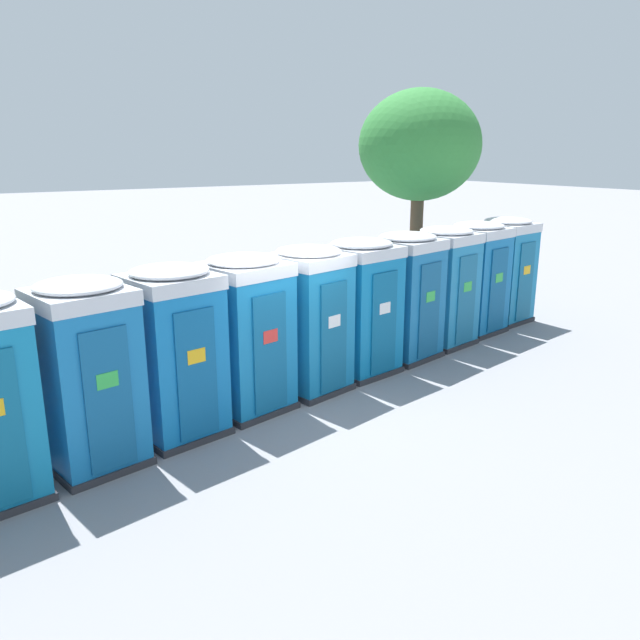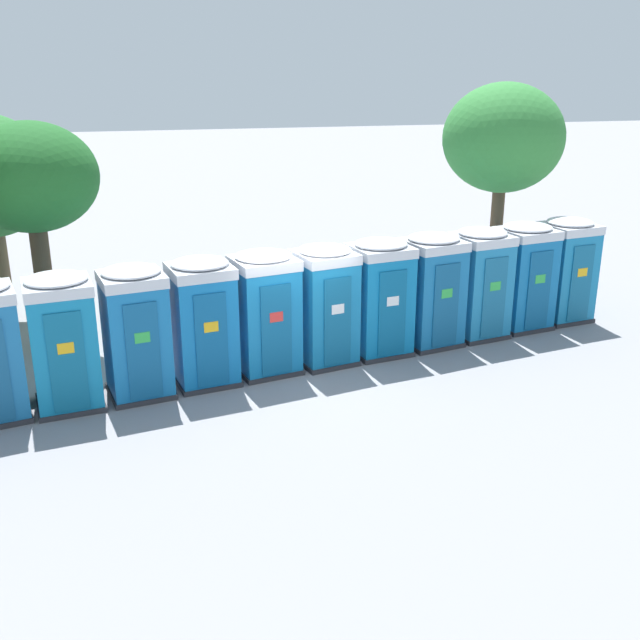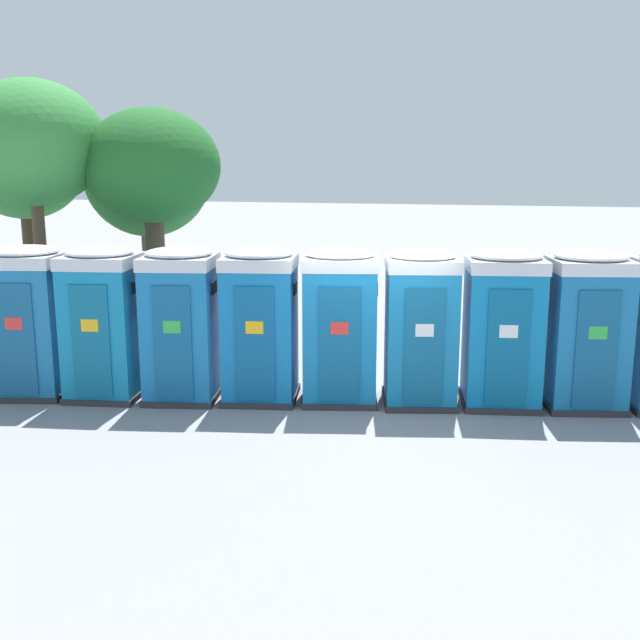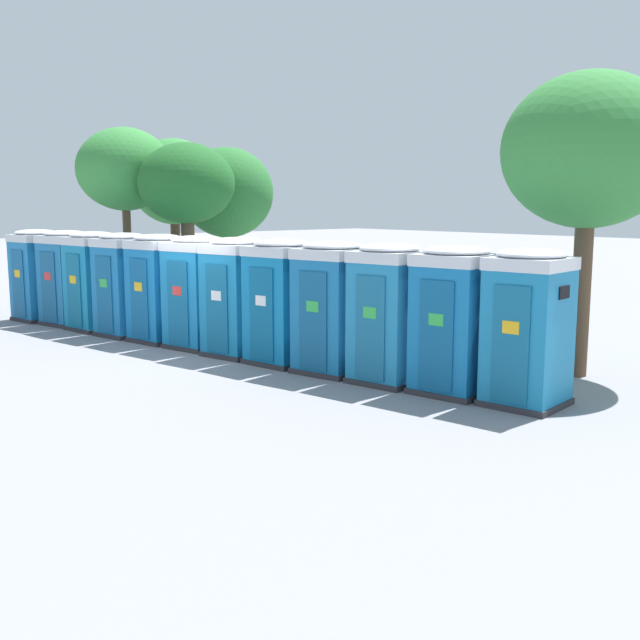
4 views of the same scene
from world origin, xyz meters
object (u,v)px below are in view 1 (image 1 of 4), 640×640
(portapotty_7, at_px, (361,306))
(street_tree_2, at_px, (420,147))
(portapotty_4, at_px, (174,351))
(portapotty_8, at_px, (406,295))
(portapotty_9, at_px, (444,285))
(portapotty_6, at_px, (309,319))
(portapotty_3, at_px, (87,373))
(portapotty_5, at_px, (246,333))
(portapotty_11, at_px, (505,269))
(portapotty_10, at_px, (476,277))

(portapotty_7, distance_m, street_tree_2, 6.46)
(portapotty_4, relative_size, street_tree_2, 0.45)
(portapotty_8, bearing_deg, portapotty_9, 11.34)
(portapotty_6, height_order, portapotty_7, same)
(portapotty_3, height_order, portapotty_9, same)
(portapotty_4, height_order, portapotty_8, same)
(portapotty_5, xyz_separation_m, portapotty_11, (7.71, 1.48, 0.00))
(portapotty_4, bearing_deg, portapotty_7, 10.22)
(street_tree_2, bearing_deg, portapotty_7, -141.30)
(portapotty_8, bearing_deg, portapotty_5, -170.33)
(portapotty_3, distance_m, portapotty_6, 3.92)
(portapotty_3, height_order, portapotty_10, same)
(portapotty_8, bearing_deg, portapotty_10, 12.03)
(portapotty_7, xyz_separation_m, portapotty_10, (3.85, 0.78, 0.00))
(portapotty_6, xyz_separation_m, portapotty_8, (2.57, 0.47, -0.00))
(portapotty_10, bearing_deg, portapotty_8, -167.97)
(portapotty_7, distance_m, portapotty_8, 1.31)
(portapotty_8, bearing_deg, portapotty_7, -169.78)
(portapotty_7, bearing_deg, portapotty_11, 11.65)
(portapotty_9, bearing_deg, street_tree_2, 58.12)
(portapotty_3, xyz_separation_m, street_tree_2, (9.66, 4.59, 2.88))
(portapotty_3, distance_m, portapotty_7, 5.23)
(portapotty_7, xyz_separation_m, portapotty_11, (5.13, 1.06, 0.00))
(portapotty_9, relative_size, street_tree_2, 0.45)
(portapotty_7, height_order, portapotty_10, same)
(portapotty_3, height_order, portapotty_11, same)
(portapotty_7, height_order, portapotty_9, same)
(portapotty_7, height_order, portapotty_8, same)
(portapotty_4, height_order, portapotty_11, same)
(portapotty_3, height_order, portapotty_4, same)
(portapotty_9, bearing_deg, portapotty_6, -169.26)
(portapotty_4, bearing_deg, portapotty_10, 10.82)
(portapotty_4, xyz_separation_m, portapotty_7, (3.86, 0.70, -0.00))
(portapotty_6, xyz_separation_m, street_tree_2, (5.80, 3.86, 2.88))
(portapotty_5, height_order, portapotty_6, same)
(portapotty_3, bearing_deg, street_tree_2, 25.44)
(portapotty_7, relative_size, portapotty_11, 1.00)
(portapotty_3, relative_size, portapotty_11, 1.00)
(portapotty_3, distance_m, portapotty_11, 10.47)
(portapotty_11, distance_m, street_tree_2, 3.90)
(portapotty_3, xyz_separation_m, portapotty_8, (6.43, 1.21, -0.00))
(portapotty_9, distance_m, street_tree_2, 4.68)
(portapotty_5, height_order, street_tree_2, street_tree_2)
(portapotty_9, xyz_separation_m, portapotty_10, (1.28, 0.29, -0.00))
(portapotty_9, relative_size, portapotty_11, 1.00)
(portapotty_7, xyz_separation_m, street_tree_2, (4.52, 3.62, 2.88))
(portapotty_5, bearing_deg, portapotty_4, -168.13)
(portapotty_8, bearing_deg, street_tree_2, 46.36)
(portapotty_3, bearing_deg, portapotty_8, 10.64)
(portapotty_7, bearing_deg, portapotty_10, 11.42)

